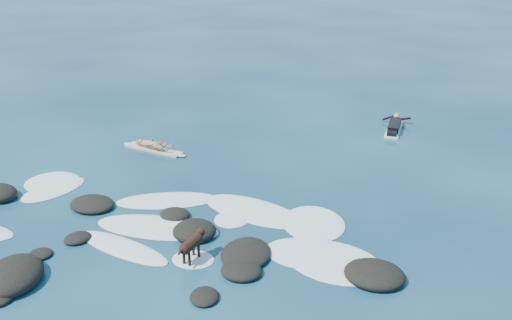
% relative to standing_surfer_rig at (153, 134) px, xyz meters
% --- Properties ---
extents(ground, '(160.00, 160.00, 0.00)m').
position_rel_standing_surfer_rig_xyz_m(ground, '(3.93, -5.96, -0.65)').
color(ground, '#0A2642').
rests_on(ground, ground).
extents(reef_rocks, '(13.43, 7.42, 0.60)m').
position_rel_standing_surfer_rig_xyz_m(reef_rocks, '(2.13, -7.51, -0.54)').
color(reef_rocks, black).
rests_on(reef_rocks, ground).
extents(breaking_foam, '(13.32, 7.04, 0.12)m').
position_rel_standing_surfer_rig_xyz_m(breaking_foam, '(3.27, -5.18, -0.64)').
color(breaking_foam, white).
rests_on(breaking_foam, ground).
extents(standing_surfer_rig, '(2.88, 1.03, 1.65)m').
position_rel_standing_surfer_rig_xyz_m(standing_surfer_rig, '(0.00, 0.00, 0.00)').
color(standing_surfer_rig, beige).
rests_on(standing_surfer_rig, ground).
extents(paddling_surfer_rig, '(1.20, 2.67, 0.46)m').
position_rel_standing_surfer_rig_xyz_m(paddling_surfer_rig, '(8.57, 4.89, -0.49)').
color(paddling_surfer_rig, white).
rests_on(paddling_surfer_rig, ground).
extents(dog, '(0.46, 1.21, 0.77)m').
position_rel_standing_surfer_rig_xyz_m(dog, '(4.26, -6.74, -0.14)').
color(dog, black).
rests_on(dog, ground).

